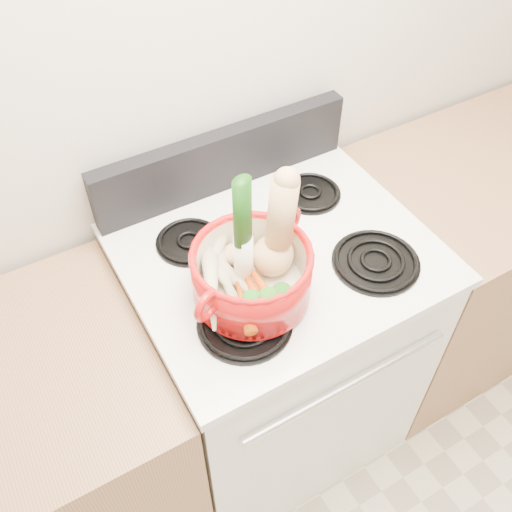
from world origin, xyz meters
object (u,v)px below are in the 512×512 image
stove_body (274,353)px  squash (279,227)px  leek (243,233)px  dutch_oven (252,274)px

stove_body → squash: (-0.05, -0.08, 0.67)m
stove_body → leek: (-0.15, -0.08, 0.70)m
stove_body → dutch_oven: dutch_oven is taller
dutch_oven → squash: 0.13m
dutch_oven → stove_body: bearing=11.9°
dutch_oven → squash: squash is taller
dutch_oven → squash: size_ratio=1.03×
dutch_oven → leek: bearing=88.3°
squash → leek: 0.10m
stove_body → squash: bearing=-124.0°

